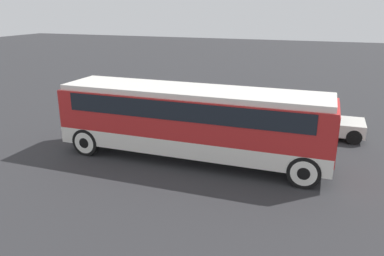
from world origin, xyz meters
TOP-DOWN VIEW (x-y plane):
  - ground_plane at (0.00, 0.00)m, footprint 120.00×120.00m
  - tour_bus at (0.10, -0.00)m, footprint 11.05×2.63m
  - parked_car_near at (4.50, 4.94)m, footprint 4.78×1.86m
  - parked_car_mid at (1.12, 7.89)m, footprint 4.66×1.87m

SIDE VIEW (x-z plane):
  - ground_plane at x=0.00m, z-range 0.00..0.00m
  - parked_car_mid at x=1.12m, z-range 0.00..1.39m
  - parked_car_near at x=4.50m, z-range 0.00..1.46m
  - tour_bus at x=0.10m, z-range 0.33..3.32m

